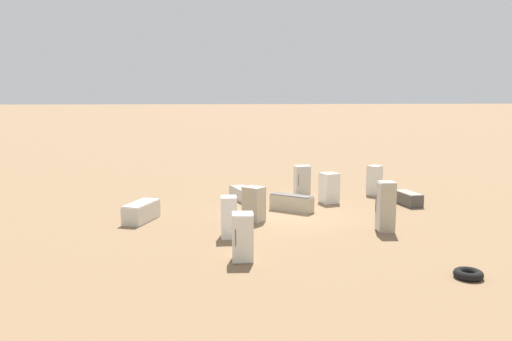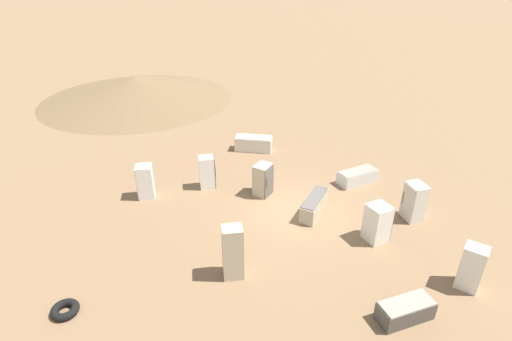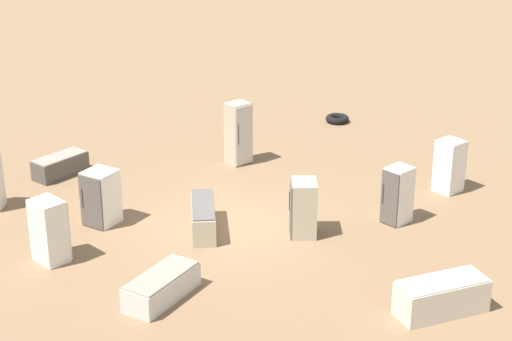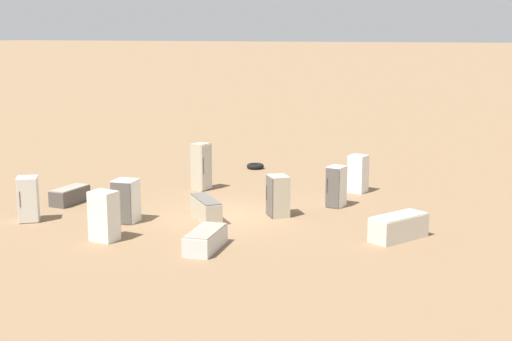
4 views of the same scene
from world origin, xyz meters
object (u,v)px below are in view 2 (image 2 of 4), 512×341
at_px(discarded_fridge_1, 253,143).
at_px(discarded_fridge_7, 263,180).
at_px(discarded_fridge_2, 233,252).
at_px(discarded_fridge_3, 314,205).
at_px(discarded_fridge_0, 471,267).
at_px(discarded_fridge_6, 145,182).
at_px(discarded_fridge_5, 357,176).
at_px(discarded_fridge_9, 378,223).
at_px(discarded_fridge_8, 414,202).
at_px(discarded_fridge_10, 207,172).
at_px(scrap_tire, 65,310).
at_px(discarded_fridge_4, 405,311).

height_order(discarded_fridge_1, discarded_fridge_7, discarded_fridge_7).
bearing_deg(discarded_fridge_2, discarded_fridge_3, 40.97).
relative_size(discarded_fridge_0, discarded_fridge_1, 0.74).
distance_m(discarded_fridge_0, discarded_fridge_6, 12.48).
bearing_deg(discarded_fridge_5, discarded_fridge_6, -110.40).
bearing_deg(discarded_fridge_7, discarded_fridge_0, 78.61).
bearing_deg(discarded_fridge_9, discarded_fridge_8, 98.83).
relative_size(discarded_fridge_6, discarded_fridge_9, 1.04).
height_order(discarded_fridge_0, discarded_fridge_7, discarded_fridge_0).
xyz_separation_m(discarded_fridge_2, discarded_fridge_9, (-0.33, 5.42, -0.23)).
distance_m(discarded_fridge_1, discarded_fridge_9, 8.93).
xyz_separation_m(discarded_fridge_2, discarded_fridge_7, (-4.53, 2.45, -0.23)).
distance_m(discarded_fridge_0, discarded_fridge_10, 10.70).
distance_m(discarded_fridge_1, discarded_fridge_8, 8.96).
height_order(discarded_fridge_6, discarded_fridge_8, discarded_fridge_8).
height_order(discarded_fridge_5, discarded_fridge_10, discarded_fridge_10).
bearing_deg(discarded_fridge_5, discarded_fridge_7, -104.47).
relative_size(discarded_fridge_2, discarded_fridge_6, 1.27).
bearing_deg(discarded_fridge_6, discarded_fridge_3, -109.34).
bearing_deg(discarded_fridge_10, discarded_fridge_5, 81.63).
distance_m(discarded_fridge_1, scrap_tire, 12.41).
distance_m(discarded_fridge_5, discarded_fridge_7, 4.49).
bearing_deg(scrap_tire, discarded_fridge_1, 137.35).
xyz_separation_m(discarded_fridge_4, discarded_fridge_5, (-7.41, 2.69, -0.01)).
bearing_deg(discarded_fridge_9, scrap_tire, -98.63).
distance_m(discarded_fridge_1, discarded_fridge_7, 4.59).
relative_size(discarded_fridge_4, discarded_fridge_7, 1.15).
xyz_separation_m(discarded_fridge_3, discarded_fridge_9, (2.23, 1.45, 0.35)).
xyz_separation_m(discarded_fridge_3, discarded_fridge_10, (-3.29, -3.70, 0.38)).
distance_m(discarded_fridge_2, discarded_fridge_7, 5.16).
bearing_deg(discarded_fridge_4, discarded_fridge_7, -170.08).
height_order(discarded_fridge_0, scrap_tire, discarded_fridge_0).
relative_size(discarded_fridge_3, discarded_fridge_8, 1.19).
relative_size(discarded_fridge_3, discarded_fridge_5, 0.92).
height_order(discarded_fridge_6, discarded_fridge_9, discarded_fridge_6).
distance_m(discarded_fridge_3, scrap_tire, 9.41).
bearing_deg(discarded_fridge_0, discarded_fridge_6, -170.35).
xyz_separation_m(discarded_fridge_0, discarded_fridge_5, (-6.89, 0.07, -0.47)).
bearing_deg(discarded_fridge_4, scrap_tire, -111.16).
xyz_separation_m(discarded_fridge_1, discarded_fridge_9, (8.69, 2.06, 0.33)).
height_order(discarded_fridge_3, discarded_fridge_5, discarded_fridge_3).
relative_size(discarded_fridge_1, discarded_fridge_4, 1.26).
xyz_separation_m(discarded_fridge_8, discarded_fridge_9, (0.74, -2.06, -0.05)).
bearing_deg(discarded_fridge_10, discarded_fridge_4, 28.61).
relative_size(discarded_fridge_0, discarded_fridge_5, 0.77).
relative_size(discarded_fridge_9, discarded_fridge_10, 0.96).
xyz_separation_m(discarded_fridge_5, discarded_fridge_6, (-1.50, -9.31, 0.45)).
height_order(discarded_fridge_0, discarded_fridge_9, discarded_fridge_0).
relative_size(discarded_fridge_2, scrap_tire, 2.35).
xyz_separation_m(discarded_fridge_4, discarded_fridge_6, (-8.91, -6.61, 0.44)).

